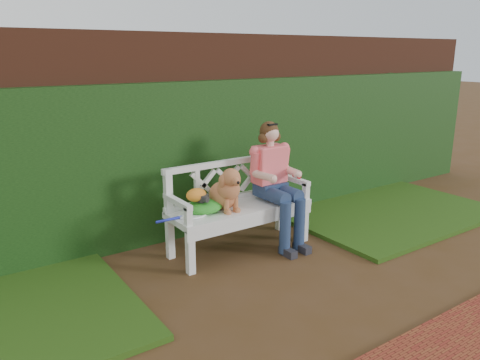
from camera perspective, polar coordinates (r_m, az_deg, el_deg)
ground at (r=4.16m, az=5.36°, el=-13.45°), size 60.00×60.00×0.00m
brick_wall at (r=5.32m, az=-7.57°, el=5.48°), size 10.00×0.30×2.20m
ivy_hedge at (r=5.17m, az=-6.36°, el=2.42°), size 10.00×0.18×1.70m
grass_right at (r=6.33m, az=17.00°, el=-3.52°), size 2.60×2.00×0.05m
garden_bench at (r=4.88m, az=0.00°, el=-5.79°), size 1.64×0.77×0.48m
seated_woman at (r=4.96m, az=3.89°, el=-0.83°), size 0.57×0.73×1.24m
dog at (r=4.61m, az=-1.84°, el=-0.95°), size 0.35×0.44×0.45m
tennis_racket at (r=4.50m, az=-6.08°, el=-4.26°), size 0.57×0.29×0.03m
green_bag at (r=4.58m, az=-4.35°, el=-3.21°), size 0.47×0.43×0.13m
camera_item at (r=4.50m, az=-4.57°, el=-2.20°), size 0.13×0.11×0.07m
baseball_glove at (r=4.50m, az=-5.35°, el=-1.82°), size 0.22×0.17×0.13m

